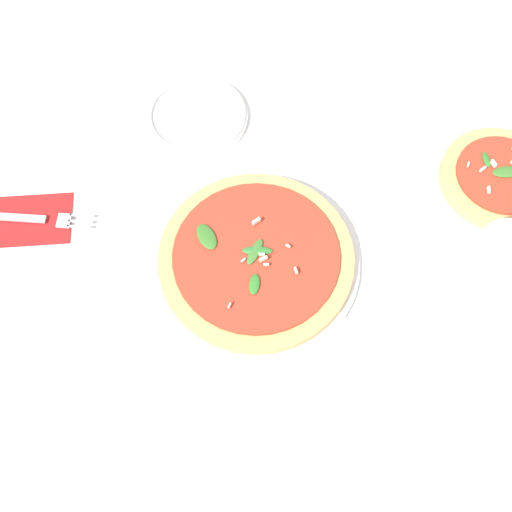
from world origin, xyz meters
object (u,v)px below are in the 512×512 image
at_px(pizza_arugula_main, 256,260).
at_px(wine_glass, 499,260).
at_px(side_plate_white, 197,115).
at_px(fork, 30,218).
at_px(pizza_personal_side, 499,181).

distance_m(pizza_arugula_main, wine_glass, 0.33).
bearing_deg(side_plate_white, fork, -128.83).
height_order(pizza_arugula_main, wine_glass, wine_glass).
height_order(pizza_arugula_main, side_plate_white, pizza_arugula_main).
distance_m(pizza_arugula_main, pizza_personal_side, 0.41).
relative_size(pizza_personal_side, fork, 1.06).
relative_size(pizza_arugula_main, fork, 1.58).
bearing_deg(fork, side_plate_white, 42.90).
bearing_deg(side_plate_white, wine_glass, -25.07).
relative_size(pizza_arugula_main, wine_glass, 1.95).
xyz_separation_m(wine_glass, fork, (-0.67, -0.03, -0.10)).
relative_size(pizza_personal_side, side_plate_white, 1.20).
height_order(pizza_personal_side, side_plate_white, pizza_personal_side).
bearing_deg(side_plate_white, pizza_arugula_main, -57.55).
bearing_deg(pizza_personal_side, side_plate_white, 176.81).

